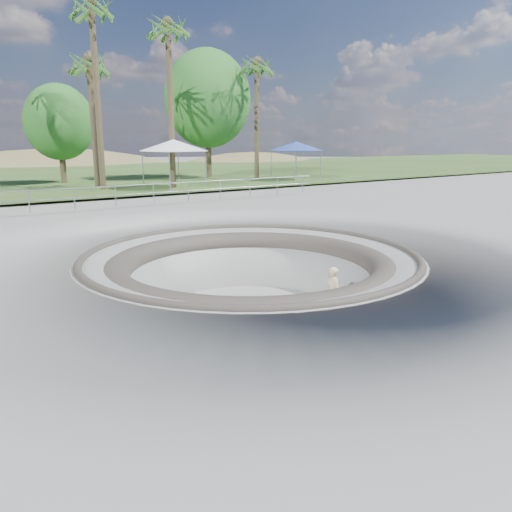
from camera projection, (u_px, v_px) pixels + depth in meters
The scene contains 15 objects.
ground at pixel (250, 255), 15.22m from camera, with size 180.00×180.00×0.00m, color gray.
skate_bowl at pixel (250, 311), 15.64m from camera, with size 14.00×14.00×4.10m.
grass_strip at pixel (29, 178), 42.46m from camera, with size 180.00×36.00×0.12m.
distant_hills at pixel (30, 221), 64.80m from camera, with size 103.20×45.00×28.60m.
safety_railing at pixel (116, 196), 24.69m from camera, with size 25.00×0.06×1.03m.
skateboard at pixel (332, 319), 15.02m from camera, with size 0.79×0.51×0.08m.
skater at pixel (333, 293), 14.83m from camera, with size 0.58×0.38×1.60m, color beige.
canopy_white at pixel (174, 145), 32.49m from camera, with size 6.08×6.08×3.13m.
canopy_blue at pixel (296, 146), 39.17m from camera, with size 5.86×5.86×2.97m.
palm_c at pixel (92, 15), 29.67m from camera, with size 2.60×2.60×12.00m.
palm_d at pixel (89, 67), 31.92m from camera, with size 2.60×2.60×9.05m.
palm_e at pixel (168, 34), 31.30m from camera, with size 2.60×2.60×11.17m.
palm_f at pixel (257, 69), 38.49m from camera, with size 2.60×2.60×9.89m.
bushy_tree_mid at pixel (59, 122), 35.86m from camera, with size 4.95×4.50×7.15m.
bushy_tree_right at pixel (208, 99), 40.49m from camera, with size 7.18×6.53×10.36m.
Camera 1 is at (-8.24, -12.32, 3.45)m, focal length 35.00 mm.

